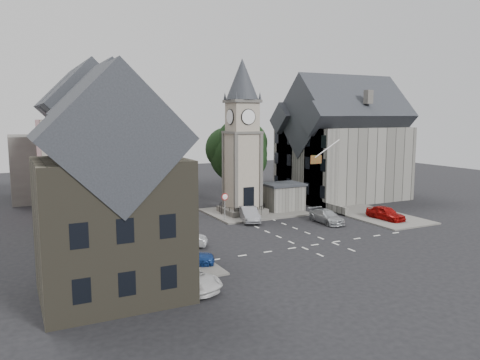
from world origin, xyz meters
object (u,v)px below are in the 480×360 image
clock_tower (242,138)px  car_east_red (386,213)px  stone_shelter (283,197)px  pedestrian (312,199)px  car_west_blue (185,257)px

clock_tower → car_east_red: size_ratio=3.86×
stone_shelter → pedestrian: stone_shelter is taller
clock_tower → car_west_blue: clock_tower is taller
clock_tower → stone_shelter: size_ratio=3.78×
stone_shelter → pedestrian: bearing=10.7°
stone_shelter → clock_tower: bearing=174.2°
stone_shelter → car_west_blue: bearing=-140.4°
stone_shelter → car_east_red: size_ratio=1.02×
clock_tower → car_west_blue: size_ratio=3.98×
car_west_blue → pedestrian: size_ratio=2.47×
car_west_blue → car_east_red: bearing=-60.5°
car_west_blue → pedestrian: bearing=-37.7°
stone_shelter → pedestrian: size_ratio=2.61×
stone_shelter → pedestrian: 4.60m
car_west_blue → car_east_red: (23.00, 4.82, 0.02)m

